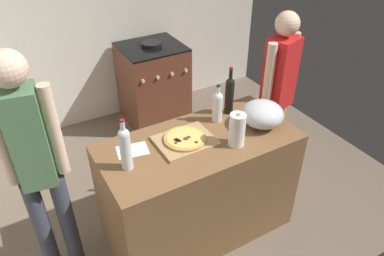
{
  "coord_description": "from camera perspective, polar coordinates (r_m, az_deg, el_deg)",
  "views": [
    {
      "loc": [
        -1.04,
        -1.15,
        2.45
      ],
      "look_at": [
        0.06,
        0.74,
        0.95
      ],
      "focal_mm": 34.65,
      "sensor_mm": 36.0,
      "label": 1
    }
  ],
  "objects": [
    {
      "name": "person_in_red",
      "position": [
        3.26,
        13.02,
        5.63
      ],
      "size": [
        0.39,
        0.26,
        1.61
      ],
      "color": "#D88C4C",
      "rests_on": "ground_plane"
    },
    {
      "name": "paper_towel_roll",
      "position": [
        2.53,
        6.95,
        -0.27
      ],
      "size": [
        0.11,
        0.11,
        0.24
      ],
      "color": "white",
      "rests_on": "counter"
    },
    {
      "name": "pizza",
      "position": [
        2.58,
        -1.09,
        -1.62
      ],
      "size": [
        0.3,
        0.3,
        0.03
      ],
      "color": "tan",
      "rests_on": "cutting_board"
    },
    {
      "name": "kitchen_wall_rear",
      "position": [
        4.22,
        -15.27,
        17.44
      ],
      "size": [
        4.22,
        0.1,
        2.6
      ],
      "primitive_type": "cube",
      "color": "silver",
      "rests_on": "ground_plane"
    },
    {
      "name": "counter",
      "position": [
        2.9,
        1.0,
        -9.16
      ],
      "size": [
        1.42,
        0.69,
        0.9
      ],
      "primitive_type": "cube",
      "color": "brown",
      "rests_on": "ground_plane"
    },
    {
      "name": "stove",
      "position": [
        4.32,
        -5.96,
        6.81
      ],
      "size": [
        0.67,
        0.64,
        0.96
      ],
      "color": "brown",
      "rests_on": "ground_plane"
    },
    {
      "name": "wine_bottle_amber",
      "position": [
        2.77,
        3.94,
        3.52
      ],
      "size": [
        0.08,
        0.08,
        0.3
      ],
      "color": "silver",
      "rests_on": "counter"
    },
    {
      "name": "mixing_bowl",
      "position": [
        2.77,
        10.78,
        2.12
      ],
      "size": [
        0.31,
        0.31,
        0.19
      ],
      "color": "#B2B2B7",
      "rests_on": "counter"
    },
    {
      "name": "person_in_stripes",
      "position": [
        2.45,
        -22.87,
        -4.96
      ],
      "size": [
        0.37,
        0.23,
        1.73
      ],
      "color": "#383D4C",
      "rests_on": "ground_plane"
    },
    {
      "name": "cutting_board",
      "position": [
        2.59,
        -1.07,
        -1.99
      ],
      "size": [
        0.4,
        0.32,
        0.02
      ],
      "primitive_type": "cube",
      "color": "tan",
      "rests_on": "counter"
    },
    {
      "name": "wine_bottle_green",
      "position": [
        2.32,
        -10.24,
        -2.89
      ],
      "size": [
        0.07,
        0.07,
        0.37
      ],
      "color": "silver",
      "rests_on": "counter"
    },
    {
      "name": "wine_bottle_clear",
      "position": [
        2.86,
        5.8,
        5.25
      ],
      "size": [
        0.07,
        0.07,
        0.39
      ],
      "color": "black",
      "rests_on": "counter"
    },
    {
      "name": "ground_plane",
      "position": [
        3.67,
        -5.62,
        -7.95
      ],
      "size": [
        4.22,
        3.32,
        0.02
      ],
      "primitive_type": "cube",
      "color": "#6B5B4C"
    },
    {
      "name": "recipe_sheet",
      "position": [
        2.55,
        -9.16,
        -3.41
      ],
      "size": [
        0.23,
        0.19,
        0.0
      ],
      "primitive_type": "cube",
      "rotation": [
        0.0,
        0.0,
        -0.19
      ],
      "color": "white",
      "rests_on": "counter"
    }
  ]
}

